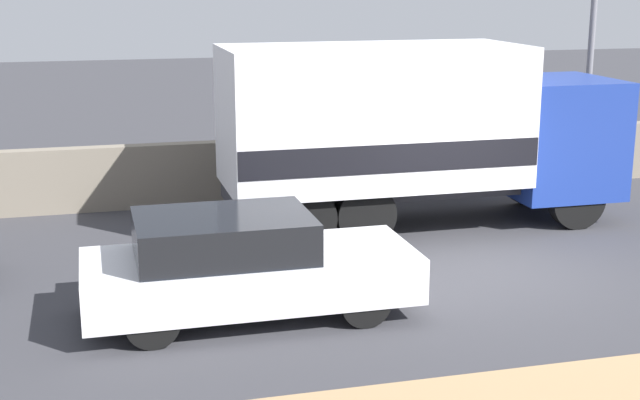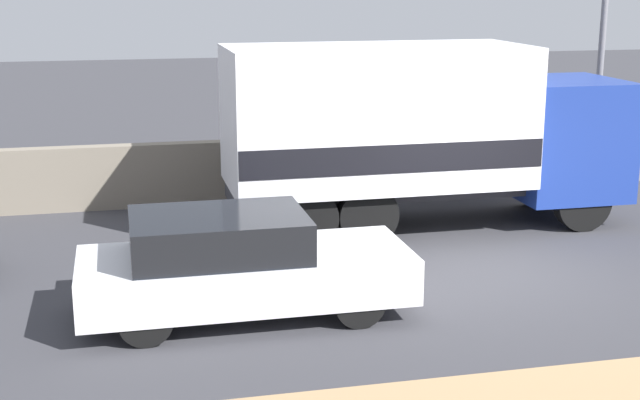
% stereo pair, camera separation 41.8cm
% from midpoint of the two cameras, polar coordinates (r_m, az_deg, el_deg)
% --- Properties ---
extents(ground_plane, '(80.00, 80.00, 0.00)m').
position_cam_midpoint_polar(ground_plane, '(14.43, 9.75, -4.52)').
color(ground_plane, '#38383D').
extents(stone_wall_backdrop, '(60.00, 0.35, 1.29)m').
position_cam_midpoint_polar(stone_wall_backdrop, '(19.25, 3.09, 2.34)').
color(stone_wall_backdrop, gray).
rests_on(stone_wall_backdrop, ground_plane).
extents(box_truck, '(7.42, 2.44, 3.38)m').
position_cam_midpoint_polar(box_truck, '(16.45, 5.05, 4.58)').
color(box_truck, navy).
rests_on(box_truck, ground_plane).
extents(car_hatchback, '(4.52, 1.80, 1.46)m').
position_cam_midpoint_polar(car_hatchback, '(12.23, -5.92, -4.18)').
color(car_hatchback, silver).
rests_on(car_hatchback, ground_plane).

